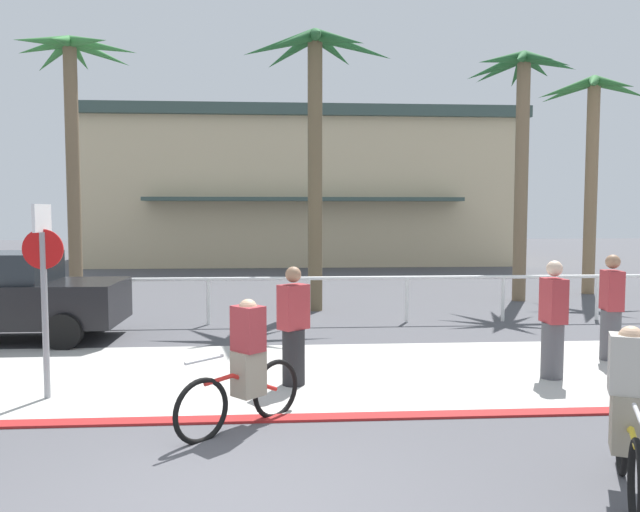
% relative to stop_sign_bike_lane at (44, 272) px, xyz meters
% --- Properties ---
extents(ground_plane, '(80.00, 80.00, 0.00)m').
position_rel_stop_sign_bike_lane_xyz_m(ground_plane, '(2.60, 6.81, -1.68)').
color(ground_plane, '#4C4C51').
extents(sidewalk_strip, '(44.00, 4.00, 0.02)m').
position_rel_stop_sign_bike_lane_xyz_m(sidewalk_strip, '(2.60, 1.01, -1.67)').
color(sidewalk_strip, beige).
rests_on(sidewalk_strip, ground).
extents(curb_paint, '(44.00, 0.24, 0.03)m').
position_rel_stop_sign_bike_lane_xyz_m(curb_paint, '(2.60, -0.99, -1.66)').
color(curb_paint, maroon).
rests_on(curb_paint, ground).
extents(building_backdrop, '(19.99, 11.18, 7.11)m').
position_rel_stop_sign_bike_lane_xyz_m(building_backdrop, '(4.16, 23.69, 1.90)').
color(building_backdrop, beige).
rests_on(building_backdrop, ground).
extents(rail_fence, '(24.20, 0.08, 1.04)m').
position_rel_stop_sign_bike_lane_xyz_m(rail_fence, '(2.60, 5.31, -0.84)').
color(rail_fence, white).
rests_on(rail_fence, ground).
extents(stop_sign_bike_lane, '(0.52, 0.56, 2.56)m').
position_rel_stop_sign_bike_lane_xyz_m(stop_sign_bike_lane, '(0.00, 0.00, 0.00)').
color(stop_sign_bike_lane, gray).
rests_on(stop_sign_bike_lane, ground).
extents(palm_tree_3, '(3.27, 3.14, 7.20)m').
position_rel_stop_sign_bike_lane_xyz_m(palm_tree_3, '(-2.52, 9.26, 3.86)').
color(palm_tree_3, '#756047').
rests_on(palm_tree_3, ground).
extents(palm_tree_4, '(3.70, 3.67, 6.90)m').
position_rel_stop_sign_bike_lane_xyz_m(palm_tree_4, '(3.95, 7.10, 3.61)').
color(palm_tree_4, brown).
rests_on(palm_tree_4, ground).
extents(palm_tree_5, '(3.00, 3.14, 6.81)m').
position_rel_stop_sign_bike_lane_xyz_m(palm_tree_5, '(9.66, 8.49, 3.58)').
color(palm_tree_5, '#756047').
rests_on(palm_tree_5, ground).
extents(palm_tree_6, '(3.40, 3.42, 6.48)m').
position_rel_stop_sign_bike_lane_xyz_m(palm_tree_6, '(12.31, 9.76, 3.14)').
color(palm_tree_6, '#846B4C').
rests_on(palm_tree_6, ground).
extents(car_black_1, '(4.40, 2.02, 1.69)m').
position_rel_stop_sign_bike_lane_xyz_m(car_black_1, '(-2.26, 3.86, -0.81)').
color(car_black_1, black).
rests_on(car_black_1, ground).
extents(cyclist_yellow_0, '(0.81, 1.68, 1.50)m').
position_rel_stop_sign_bike_lane_xyz_m(cyclist_yellow_0, '(6.09, -3.10, -0.98)').
color(cyclist_yellow_0, black).
rests_on(cyclist_yellow_0, ground).
extents(cyclist_red_1, '(1.36, 1.30, 1.50)m').
position_rel_stop_sign_bike_lane_xyz_m(cyclist_red_1, '(2.66, -1.20, -0.98)').
color(cyclist_red_1, black).
rests_on(cyclist_red_1, ground).
extents(pedestrian_0, '(0.36, 0.43, 1.76)m').
position_rel_stop_sign_bike_lane_xyz_m(pedestrian_0, '(8.50, 1.54, -0.86)').
color(pedestrian_0, '#4C4C51').
rests_on(pedestrian_0, ground).
extents(pedestrian_1, '(0.34, 0.41, 1.75)m').
position_rel_stop_sign_bike_lane_xyz_m(pedestrian_1, '(7.05, 0.51, -0.86)').
color(pedestrian_1, '#4C4C51').
rests_on(pedestrian_1, ground).
extents(pedestrian_2, '(0.48, 0.45, 1.70)m').
position_rel_stop_sign_bike_lane_xyz_m(pedestrian_2, '(3.25, 0.42, -0.89)').
color(pedestrian_2, '#232326').
rests_on(pedestrian_2, ground).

